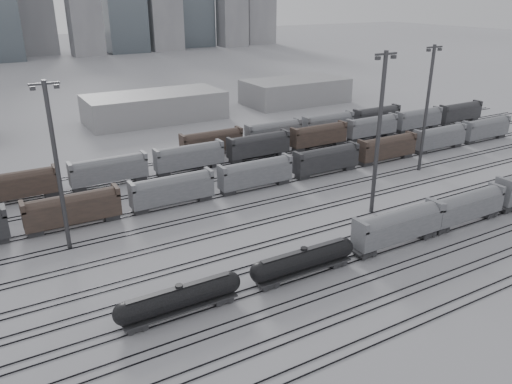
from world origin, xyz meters
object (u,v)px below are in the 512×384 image
hopper_car_a (398,225)px  tank_car_a (180,298)px  tank_car_b (304,260)px  hopper_car_b (467,205)px  light_mast_c (379,131)px

hopper_car_a → tank_car_a: bearing=-180.0°
tank_car_a → tank_car_b: bearing=0.0°
tank_car_a → hopper_car_b: 49.96m
hopper_car_b → light_mast_c: bearing=131.6°
tank_car_b → hopper_car_a: bearing=0.0°
tank_car_b → hopper_car_a: 17.07m
tank_car_a → hopper_car_a: size_ratio=1.02×
tank_car_b → light_mast_c: 27.78m
hopper_car_a → tank_car_b: bearing=180.0°
tank_car_a → tank_car_b: size_ratio=0.97×
hopper_car_a → hopper_car_b: size_ratio=1.04×
hopper_car_b → tank_car_a: bearing=-180.0°
tank_car_a → light_mast_c: (39.97, 11.26, 12.18)m
hopper_car_a → light_mast_c: 16.61m
hopper_car_b → light_mast_c: (-9.99, 11.26, 11.13)m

